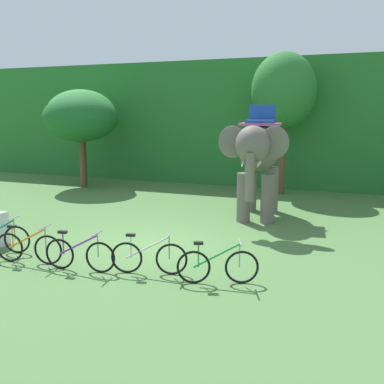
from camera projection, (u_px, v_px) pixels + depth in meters
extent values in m
plane|color=#4C753D|center=(155.00, 243.00, 12.15)|extent=(80.00, 80.00, 0.00)
cube|color=#28702D|center=(262.00, 123.00, 23.59)|extent=(36.00, 6.00, 5.98)
cylinder|color=brown|center=(83.00, 161.00, 21.69)|extent=(0.32, 0.32, 2.34)
ellipsoid|color=#338438|center=(81.00, 115.00, 21.30)|extent=(3.30, 3.30, 2.38)
cylinder|color=brown|center=(83.00, 164.00, 21.07)|extent=(0.26, 0.26, 2.27)
ellipsoid|color=#1E6028|center=(81.00, 118.00, 20.70)|extent=(3.43, 3.43, 2.20)
cylinder|color=brown|center=(281.00, 160.00, 19.34)|extent=(0.34, 0.34, 3.00)
ellipsoid|color=#28702D|center=(284.00, 90.00, 18.83)|extent=(2.72, 2.72, 3.19)
ellipsoid|color=#665E56|center=(260.00, 148.00, 14.94)|extent=(1.73, 3.04, 1.50)
cylinder|color=#665E56|center=(267.00, 199.00, 14.26)|extent=(0.44, 0.44, 1.60)
cylinder|color=#665E56|center=(244.00, 197.00, 14.45)|extent=(0.44, 0.44, 1.60)
cylinder|color=#665E56|center=(272.00, 189.00, 15.97)|extent=(0.44, 0.44, 1.60)
cylinder|color=#665E56|center=(251.00, 188.00, 16.16)|extent=(0.44, 0.44, 1.60)
ellipsoid|color=#665E56|center=(253.00, 144.00, 12.99)|extent=(1.12, 1.21, 1.10)
ellipsoid|color=#665E56|center=(275.00, 143.00, 12.97)|extent=(0.85, 0.26, 0.96)
ellipsoid|color=#665E56|center=(232.00, 142.00, 13.28)|extent=(0.85, 0.26, 0.96)
cylinder|color=#665E56|center=(250.00, 177.00, 12.72)|extent=(0.26, 0.26, 1.40)
cone|color=beige|center=(258.00, 165.00, 12.65)|extent=(0.18, 0.57, 0.21)
cone|color=beige|center=(243.00, 164.00, 12.76)|extent=(0.18, 0.57, 0.21)
cube|color=#BF4C8C|center=(261.00, 124.00, 14.90)|extent=(1.47, 1.45, 0.08)
cube|color=#1E4799|center=(261.00, 121.00, 14.88)|extent=(1.02, 1.20, 0.10)
cube|color=#1E4799|center=(262.00, 113.00, 15.31)|extent=(0.91, 0.20, 0.56)
cylinder|color=#665E56|center=(263.00, 157.00, 16.37)|extent=(0.08, 0.08, 0.90)
torus|color=black|center=(17.00, 240.00, 11.24)|extent=(0.70, 0.21, 0.71)
cylinder|color=#9E9EA3|center=(14.00, 229.00, 11.20)|extent=(0.03, 0.03, 0.55)
cylinder|color=#9E9EA3|center=(14.00, 218.00, 11.15)|extent=(0.15, 0.51, 0.03)
torus|color=black|center=(10.00, 247.00, 10.59)|extent=(0.71, 0.17, 0.71)
torus|color=black|center=(48.00, 250.00, 10.40)|extent=(0.71, 0.17, 0.71)
cylinder|color=orange|center=(27.00, 238.00, 10.45)|extent=(0.96, 0.21, 0.54)
cylinder|color=orange|center=(13.00, 237.00, 10.53)|extent=(0.03, 0.03, 0.52)
cube|color=black|center=(12.00, 226.00, 10.48)|extent=(0.21, 0.13, 0.06)
cylinder|color=#9E9EA3|center=(45.00, 238.00, 10.36)|extent=(0.03, 0.03, 0.55)
cylinder|color=#9E9EA3|center=(45.00, 227.00, 10.31)|extent=(0.12, 0.52, 0.03)
torus|color=black|center=(60.00, 254.00, 10.10)|extent=(0.71, 0.14, 0.71)
torus|color=black|center=(100.00, 257.00, 9.86)|extent=(0.71, 0.14, 0.71)
cylinder|color=purple|center=(78.00, 245.00, 9.94)|extent=(0.97, 0.16, 0.54)
cylinder|color=purple|center=(63.00, 243.00, 10.03)|extent=(0.03, 0.03, 0.52)
cube|color=black|center=(63.00, 232.00, 9.98)|extent=(0.21, 0.12, 0.06)
cylinder|color=#9E9EA3|center=(98.00, 245.00, 9.82)|extent=(0.03, 0.03, 0.55)
cylinder|color=#9E9EA3|center=(97.00, 233.00, 9.77)|extent=(0.10, 0.52, 0.03)
torus|color=black|center=(127.00, 258.00, 9.84)|extent=(0.70, 0.23, 0.71)
torus|color=black|center=(171.00, 259.00, 9.74)|extent=(0.70, 0.23, 0.71)
cylinder|color=silver|center=(148.00, 247.00, 9.75)|extent=(0.95, 0.29, 0.54)
cylinder|color=silver|center=(131.00, 246.00, 9.79)|extent=(0.03, 0.03, 0.52)
cube|color=black|center=(131.00, 235.00, 9.74)|extent=(0.22, 0.15, 0.06)
cylinder|color=#9E9EA3|center=(169.00, 247.00, 9.69)|extent=(0.03, 0.03, 0.55)
cylinder|color=#9E9EA3|center=(169.00, 235.00, 9.64)|extent=(0.17, 0.51, 0.03)
torus|color=black|center=(194.00, 267.00, 9.23)|extent=(0.68, 0.30, 0.71)
torus|color=black|center=(242.00, 267.00, 9.23)|extent=(0.68, 0.30, 0.71)
cylinder|color=green|center=(217.00, 256.00, 9.19)|extent=(0.92, 0.39, 0.54)
cylinder|color=green|center=(198.00, 255.00, 9.19)|extent=(0.03, 0.03, 0.52)
cube|color=black|center=(198.00, 243.00, 9.14)|extent=(0.22, 0.17, 0.06)
cylinder|color=#9E9EA3|center=(240.00, 254.00, 9.18)|extent=(0.03, 0.03, 0.55)
cylinder|color=#9E9EA3|center=(240.00, 242.00, 9.14)|extent=(0.22, 0.50, 0.03)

